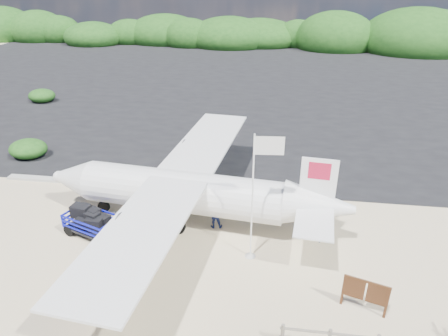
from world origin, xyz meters
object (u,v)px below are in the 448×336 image
Objects in this scene: flagpole at (250,256)px; crew_a at (153,198)px; signboard at (362,310)px; baggage_cart at (94,235)px; crew_c at (320,225)px; crew_b at (215,213)px; aircraft_large at (439,121)px.

flagpole reaches higher than crew_a.
baggage_cart is at bearing -176.76° from signboard.
crew_c is (3.03, 1.55, 0.88)m from flagpole.
crew_c is at bearing 164.61° from crew_a.
crew_c is at bearing 166.39° from crew_b.
crew_a is 8.39m from crew_c.
flagpole is 3.79× the size of crew_b.
signboard is 1.06× the size of crew_a.
signboard is at bearing 135.58° from crew_b.
baggage_cart is at bearing 30.14° from crew_c.
signboard is (4.35, -2.57, 0.00)m from flagpole.
signboard is 7.79m from crew_b.
flagpole is at bearing 145.00° from crew_a.
crew_b is at bearing 159.26° from crew_a.
aircraft_large is at bearing -140.54° from crew_b.
aircraft_large is (11.27, 18.23, -0.88)m from crew_c.
baggage_cart is 29.10m from aircraft_large.
baggage_cart is 10.63m from crew_c.
baggage_cart is at bearing 47.29° from aircraft_large.
crew_b is at bearing 161.56° from signboard.
crew_a is 3.46m from crew_b.
crew_b is at bearing 35.26° from baggage_cart.
baggage_cart is 1.54× the size of signboard.
flagpole is 6.05m from crew_a.
baggage_cart is 1.75× the size of crew_b.
signboard is (11.87, -3.08, 0.00)m from baggage_cart.
aircraft_large is at bearing 83.80° from signboard.
crew_c is at bearing 25.89° from baggage_cart.
crew_b reaches higher than signboard.
aircraft_large reaches higher than crew_a.
signboard is at bearing 5.76° from baggage_cart.
aircraft_large reaches higher than crew_c.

